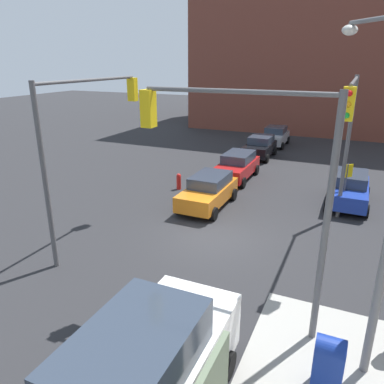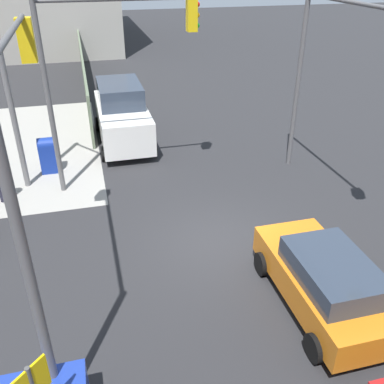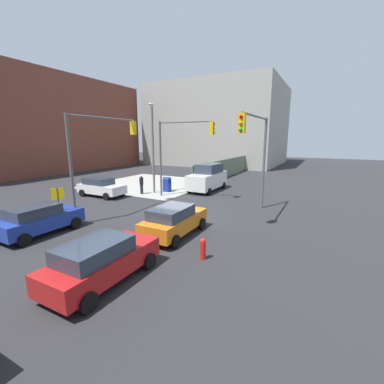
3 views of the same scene
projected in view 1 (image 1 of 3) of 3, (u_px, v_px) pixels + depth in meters
ground_plane at (216, 238)px, 15.78m from camera, size 120.00×120.00×0.00m
building_brick_west at (342, 21)px, 39.01m from camera, size 16.00×28.00×21.68m
traffic_signal_nw_corner at (348, 127)px, 14.39m from camera, size 5.93×0.36×6.50m
traffic_signal_se_corner at (86, 128)px, 14.08m from camera, size 5.98×0.36×6.50m
traffic_signal_ne_corner at (250, 164)px, 9.40m from camera, size 0.36×5.23×6.50m
warning_sign_two_way at (346, 179)px, 18.08m from camera, size 0.48×0.48×2.40m
mailbox_blue at (328, 363)px, 8.27m from camera, size 0.56×0.64×1.43m
fire_hydrant at (179, 181)px, 21.54m from camera, size 0.26×0.26×0.94m
coupe_orange at (208, 191)px, 18.90m from camera, size 4.26×2.02×1.62m
hatchback_silver at (275, 136)px, 32.36m from camera, size 3.84×2.02×1.62m
hatchback_blue at (349, 189)px, 19.19m from camera, size 4.22×2.02×1.62m
coupe_red at (237, 166)px, 23.32m from camera, size 4.39×2.02×1.62m
coupe_black at (260, 147)px, 28.45m from camera, size 3.83×2.02×1.62m
van_white_delivery at (145, 379)px, 7.23m from camera, size 5.40×2.32×2.62m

